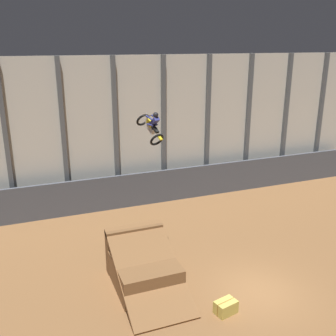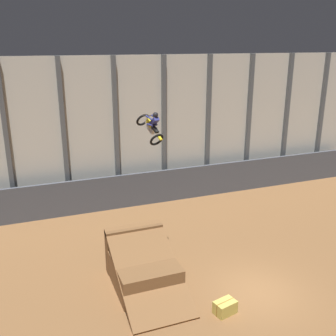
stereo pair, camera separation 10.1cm
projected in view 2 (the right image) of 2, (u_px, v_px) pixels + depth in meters
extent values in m
plane|color=brown|center=(258.00, 292.00, 17.78)|extent=(60.00, 60.00, 0.00)
cube|color=beige|center=(163.00, 129.00, 27.32)|extent=(32.00, 0.12, 10.02)
cube|color=#4C5156|center=(7.00, 142.00, 23.73)|extent=(0.28, 0.28, 10.02)
cube|color=#4C5156|center=(64.00, 138.00, 24.87)|extent=(0.28, 0.28, 10.02)
cube|color=#4C5156|center=(116.00, 134.00, 26.00)|extent=(0.28, 0.28, 10.02)
cube|color=#4C5156|center=(164.00, 130.00, 27.14)|extent=(0.28, 0.28, 10.02)
cube|color=#4C5156|center=(208.00, 126.00, 28.28)|extent=(0.28, 0.28, 10.02)
cube|color=#4C5156|center=(249.00, 123.00, 29.42)|extent=(0.28, 0.28, 10.02)
cube|color=#4C5156|center=(286.00, 120.00, 30.56)|extent=(0.28, 0.28, 10.02)
cube|color=#4C5156|center=(321.00, 117.00, 31.69)|extent=(0.28, 0.28, 10.02)
cube|color=#474C56|center=(168.00, 185.00, 27.63)|extent=(31.36, 0.20, 2.33)
cube|color=brown|center=(143.00, 271.00, 18.24)|extent=(2.78, 3.41, 1.34)
cube|color=brown|center=(134.00, 248.00, 19.39)|extent=(2.83, 0.50, 2.23)
cube|color=brown|center=(148.00, 271.00, 17.45)|extent=(2.83, 4.95, 2.41)
torus|color=black|center=(143.00, 120.00, 19.39)|extent=(0.84, 0.68, 0.67)
torus|color=black|center=(157.00, 140.00, 18.74)|extent=(0.84, 0.68, 0.67)
cube|color=#B7B7BC|center=(151.00, 129.00, 18.96)|extent=(0.34, 0.61, 0.52)
cube|color=yellow|center=(150.00, 123.00, 18.91)|extent=(0.33, 0.54, 0.44)
cube|color=black|center=(155.00, 128.00, 18.71)|extent=(0.30, 0.56, 0.41)
cube|color=yellow|center=(159.00, 137.00, 18.52)|extent=(0.23, 0.36, 0.25)
cylinder|color=#B7B7BC|center=(146.00, 119.00, 19.15)|extent=(0.10, 0.17, 0.55)
cylinder|color=black|center=(148.00, 116.00, 18.96)|extent=(0.64, 0.23, 0.04)
cube|color=navy|center=(154.00, 121.00, 18.61)|extent=(0.41, 0.56, 0.45)
sphere|color=black|center=(155.00, 115.00, 18.44)|extent=(0.35, 0.42, 0.36)
cylinder|color=navy|center=(150.00, 125.00, 18.74)|extent=(0.22, 0.44, 0.12)
cylinder|color=navy|center=(154.00, 124.00, 18.88)|extent=(0.22, 0.44, 0.12)
cylinder|color=navy|center=(149.00, 118.00, 18.62)|extent=(0.22, 0.53, 0.20)
cylinder|color=navy|center=(155.00, 117.00, 18.80)|extent=(0.22, 0.53, 0.20)
cube|color=#CCB751|center=(225.00, 307.00, 16.33)|extent=(1.01, 0.78, 0.56)
cube|color=#996623|center=(225.00, 307.00, 16.33)|extent=(0.90, 0.24, 0.57)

